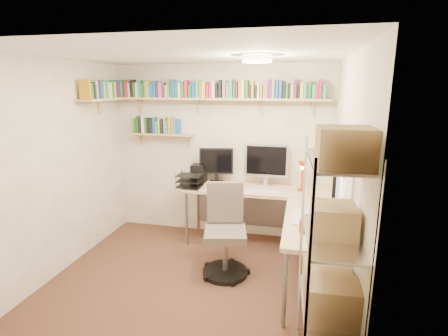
{
  "coord_description": "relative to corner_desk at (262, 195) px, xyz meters",
  "views": [
    {
      "loc": [
        1.18,
        -3.41,
        2.21
      ],
      "look_at": [
        0.28,
        0.55,
        1.24
      ],
      "focal_mm": 28.0,
      "sensor_mm": 36.0,
      "label": 1
    }
  ],
  "objects": [
    {
      "name": "room_shell",
      "position": [
        -0.7,
        -0.94,
        0.74
      ],
      "size": [
        3.24,
        3.04,
        2.52
      ],
      "color": "#C1B39D",
      "rests_on": "ground"
    },
    {
      "name": "wall_shelves",
      "position": [
        -1.13,
        0.36,
        1.22
      ],
      "size": [
        3.12,
        1.09,
        0.8
      ],
      "color": "#D9BF7A",
      "rests_on": "ground"
    },
    {
      "name": "ground",
      "position": [
        -0.7,
        -0.94,
        -0.81
      ],
      "size": [
        3.2,
        3.2,
        0.0
      ],
      "primitive_type": "plane",
      "color": "#4B2920",
      "rests_on": "ground"
    },
    {
      "name": "corner_desk",
      "position": [
        0.0,
        0.0,
        0.0
      ],
      "size": [
        2.18,
        2.13,
        1.42
      ],
      "color": "beige",
      "rests_on": "ground"
    },
    {
      "name": "office_chair",
      "position": [
        -0.36,
        -0.6,
        -0.35
      ],
      "size": [
        0.58,
        0.58,
        1.08
      ],
      "rotation": [
        0.0,
        0.0,
        0.22
      ],
      "color": "black",
      "rests_on": "ground"
    },
    {
      "name": "wire_rack",
      "position": [
        0.72,
        -2.05,
        0.38
      ],
      "size": [
        0.43,
        0.81,
        1.97
      ],
      "rotation": [
        0.0,
        0.0,
        0.06
      ],
      "color": "silver",
      "rests_on": "ground"
    }
  ]
}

